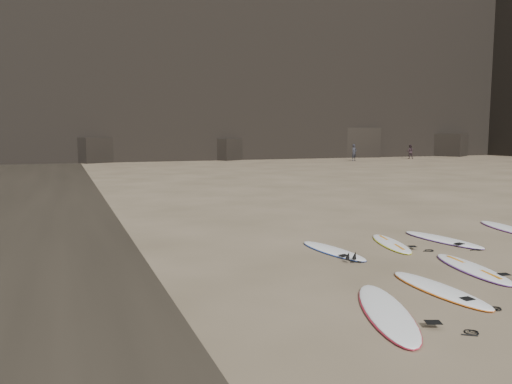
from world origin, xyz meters
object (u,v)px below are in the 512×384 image
at_px(surfboard_8, 507,228).
at_px(person_b, 410,152).
at_px(surfboard_7, 442,239).
at_px(surfboard_2, 472,268).
at_px(surfboard_6, 391,243).
at_px(surfboard_0, 387,311).
at_px(surfboard_1, 439,289).
at_px(surfboard_5, 333,250).
at_px(person_a, 354,152).

height_order(surfboard_8, person_b, person_b).
bearing_deg(surfboard_7, surfboard_8, 3.30).
relative_size(surfboard_2, surfboard_6, 1.10).
bearing_deg(surfboard_2, surfboard_7, 70.91).
bearing_deg(surfboard_8, surfboard_0, -134.51).
relative_size(surfboard_0, surfboard_7, 1.09).
xyz_separation_m(surfboard_8, person_b, (25.14, 36.31, 0.76)).
distance_m(surfboard_1, surfboard_2, 1.86).
xyz_separation_m(surfboard_0, surfboard_2, (3.22, 1.51, -0.00)).
distance_m(surfboard_7, surfboard_8, 2.97).
bearing_deg(surfboard_6, surfboard_5, -159.67).
bearing_deg(surfboard_2, person_a, 71.88).
bearing_deg(surfboard_1, surfboard_5, 93.94).
distance_m(surfboard_0, surfboard_5, 4.18).
bearing_deg(surfboard_6, person_b, 66.77).
xyz_separation_m(surfboard_6, person_b, (29.62, 36.78, 0.77)).
height_order(surfboard_0, surfboard_1, surfboard_0).
relative_size(surfboard_5, person_b, 1.44).
bearing_deg(surfboard_7, person_b, 44.97).
bearing_deg(surfboard_7, person_a, 53.21).
xyz_separation_m(surfboard_5, person_b, (31.42, 36.93, 0.77)).
xyz_separation_m(surfboard_1, surfboard_2, (1.64, 0.88, 0.00)).
xyz_separation_m(surfboard_8, person_a, (16.69, 34.76, 0.84)).
xyz_separation_m(surfboard_0, person_a, (24.28, 39.34, 0.83)).
distance_m(surfboard_0, surfboard_8, 8.87).
bearing_deg(person_a, surfboard_1, -136.75).
relative_size(surfboard_7, surfboard_8, 1.00).
bearing_deg(surfboard_5, surfboard_2, -59.85).
xyz_separation_m(surfboard_1, person_b, (31.15, 40.27, 0.77)).
height_order(surfboard_0, surfboard_8, surfboard_0).
distance_m(surfboard_0, surfboard_6, 5.16).
distance_m(surfboard_6, surfboard_7, 1.57).
height_order(surfboard_7, person_b, person_b).
bearing_deg(surfboard_8, surfboard_5, -160.06).
bearing_deg(person_b, surfboard_1, 85.47).
bearing_deg(surfboard_5, person_b, 42.02).
height_order(surfboard_0, surfboard_6, surfboard_0).
relative_size(surfboard_0, surfboard_1, 1.14).
bearing_deg(surfboard_0, person_a, 80.16).
height_order(surfboard_5, surfboard_7, surfboard_7).
height_order(surfboard_2, surfboard_7, same).
distance_m(surfboard_1, person_b, 50.91).
relative_size(surfboard_1, person_a, 1.39).
height_order(person_a, person_b, person_a).
relative_size(surfboard_0, person_b, 1.72).
bearing_deg(surfboard_5, surfboard_8, -2.01).
relative_size(surfboard_0, surfboard_2, 1.11).
relative_size(surfboard_6, surfboard_8, 0.90).
bearing_deg(surfboard_8, surfboard_2, -130.49).
distance_m(surfboard_2, surfboard_5, 3.11).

